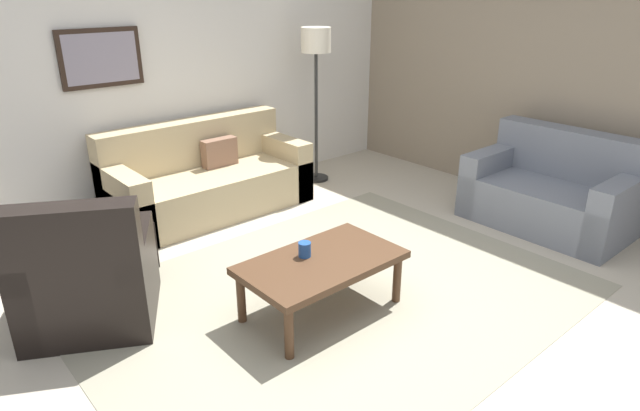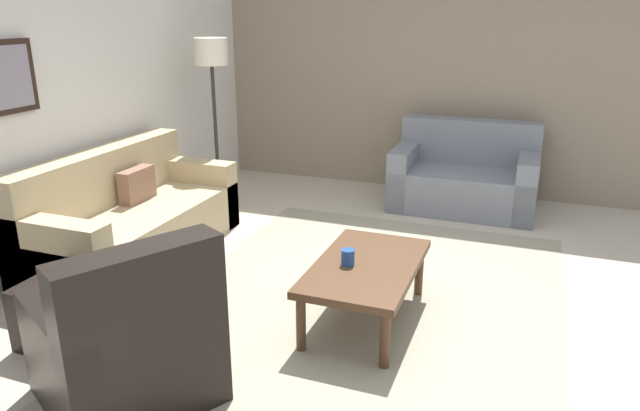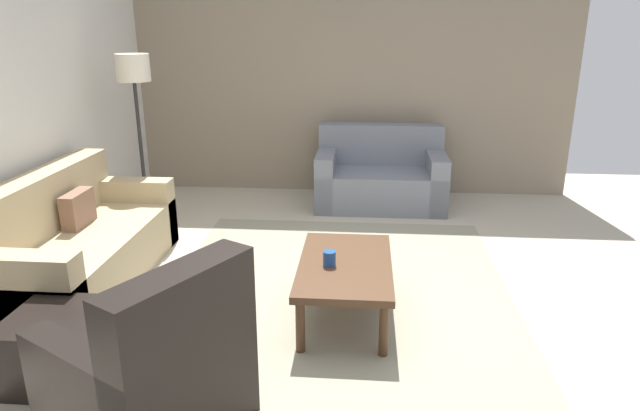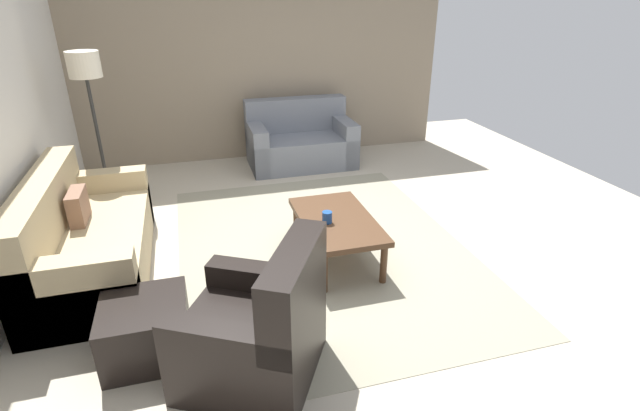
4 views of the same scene
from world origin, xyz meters
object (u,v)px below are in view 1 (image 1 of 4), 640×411
(armchair_leather, at_px, (88,284))
(cup, at_px, (305,249))
(couch_loveseat, at_px, (553,194))
(couch_main, at_px, (205,181))
(framed_artwork, at_px, (101,58))
(ottoman, at_px, (109,244))
(coffee_table, at_px, (322,266))
(lamp_standing, at_px, (316,56))

(armchair_leather, bearing_deg, cup, -33.16)
(couch_loveseat, bearing_deg, armchair_leather, 163.09)
(couch_main, height_order, couch_loveseat, same)
(framed_artwork, bearing_deg, ottoman, -117.32)
(couch_main, relative_size, armchair_leather, 1.80)
(ottoman, distance_m, cup, 1.72)
(couch_main, distance_m, framed_artwork, 1.47)
(armchair_leather, bearing_deg, coffee_table, -35.31)
(coffee_table, relative_size, lamp_standing, 0.64)
(couch_main, height_order, framed_artwork, framed_artwork)
(ottoman, xyz_separation_m, coffee_table, (0.85, -1.61, 0.16))
(coffee_table, xyz_separation_m, cup, (-0.06, 0.11, 0.10))
(couch_loveseat, relative_size, lamp_standing, 0.83)
(lamp_standing, bearing_deg, ottoman, -168.97)
(ottoman, height_order, coffee_table, coffee_table)
(couch_main, bearing_deg, framed_artwork, 150.71)
(ottoman, height_order, framed_artwork, framed_artwork)
(couch_main, relative_size, ottoman, 3.49)
(couch_loveseat, bearing_deg, ottoman, 151.41)
(framed_artwork, bearing_deg, cup, -83.27)
(armchair_leather, height_order, framed_artwork, framed_artwork)
(couch_loveseat, relative_size, armchair_leather, 1.31)
(armchair_leather, distance_m, framed_artwork, 2.27)
(ottoman, bearing_deg, couch_main, 25.22)
(ottoman, xyz_separation_m, framed_artwork, (0.50, 0.97, 1.32))
(couch_main, relative_size, coffee_table, 1.78)
(armchair_leather, relative_size, framed_artwork, 1.49)
(ottoman, relative_size, coffee_table, 0.51)
(armchair_leather, relative_size, coffee_table, 0.99)
(coffee_table, distance_m, lamp_standing, 2.97)
(ottoman, distance_m, framed_artwork, 1.72)
(coffee_table, height_order, lamp_standing, lamp_standing)
(couch_loveseat, height_order, cup, couch_loveseat)
(coffee_table, bearing_deg, framed_artwork, 97.73)
(coffee_table, height_order, framed_artwork, framed_artwork)
(lamp_standing, bearing_deg, armchair_leather, -157.90)
(cup, xyz_separation_m, lamp_standing, (1.84, 2.02, 0.95))
(cup, relative_size, lamp_standing, 0.06)
(lamp_standing, height_order, framed_artwork, framed_artwork)
(couch_loveseat, relative_size, cup, 13.79)
(armchair_leather, bearing_deg, ottoman, 60.70)
(coffee_table, bearing_deg, cup, 118.70)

